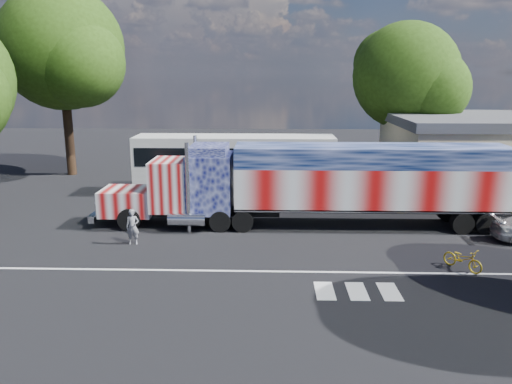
{
  "coord_description": "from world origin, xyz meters",
  "views": [
    {
      "loc": [
        0.76,
        -22.07,
        7.92
      ],
      "look_at": [
        0.0,
        3.0,
        1.9
      ],
      "focal_mm": 35.0,
      "sensor_mm": 36.0,
      "label": 1
    }
  ],
  "objects_px": {
    "bicycle": "(463,259)",
    "woman": "(133,227)",
    "semi_truck": "(319,182)",
    "coach_bus": "(235,164)",
    "tree_ne_a": "(408,77)",
    "tree_nw_a": "(63,49)"
  },
  "relations": [
    {
      "from": "coach_bus",
      "to": "tree_ne_a",
      "type": "height_order",
      "value": "tree_ne_a"
    },
    {
      "from": "bicycle",
      "to": "tree_nw_a",
      "type": "relative_size",
      "value": 0.12
    },
    {
      "from": "bicycle",
      "to": "woman",
      "type": "bearing_deg",
      "value": 131.32
    },
    {
      "from": "coach_bus",
      "to": "tree_nw_a",
      "type": "relative_size",
      "value": 0.92
    },
    {
      "from": "coach_bus",
      "to": "tree_ne_a",
      "type": "relative_size",
      "value": 1.15
    },
    {
      "from": "coach_bus",
      "to": "woman",
      "type": "xyz_separation_m",
      "value": [
        -4.08,
        -10.51,
        -1.15
      ]
    },
    {
      "from": "semi_truck",
      "to": "bicycle",
      "type": "relative_size",
      "value": 12.35
    },
    {
      "from": "bicycle",
      "to": "tree_nw_a",
      "type": "distance_m",
      "value": 31.71
    },
    {
      "from": "woman",
      "to": "tree_nw_a",
      "type": "bearing_deg",
      "value": 115.43
    },
    {
      "from": "semi_truck",
      "to": "tree_nw_a",
      "type": "xyz_separation_m",
      "value": [
        -18.21,
        13.09,
        7.29
      ]
    },
    {
      "from": "bicycle",
      "to": "coach_bus",
      "type": "bearing_deg",
      "value": 90.0
    },
    {
      "from": "bicycle",
      "to": "tree_ne_a",
      "type": "xyz_separation_m",
      "value": [
        1.93,
        17.69,
        7.18
      ]
    },
    {
      "from": "woman",
      "to": "tree_nw_a",
      "type": "relative_size",
      "value": 0.12
    },
    {
      "from": "semi_truck",
      "to": "coach_bus",
      "type": "relative_size",
      "value": 1.63
    },
    {
      "from": "semi_truck",
      "to": "tree_nw_a",
      "type": "distance_m",
      "value": 23.59
    },
    {
      "from": "semi_truck",
      "to": "woman",
      "type": "relative_size",
      "value": 12.74
    },
    {
      "from": "woman",
      "to": "tree_nw_a",
      "type": "xyz_separation_m",
      "value": [
        -9.22,
        16.3,
        8.81
      ]
    },
    {
      "from": "bicycle",
      "to": "tree_ne_a",
      "type": "relative_size",
      "value": 0.15
    },
    {
      "from": "tree_ne_a",
      "to": "tree_nw_a",
      "type": "height_order",
      "value": "tree_nw_a"
    },
    {
      "from": "tree_ne_a",
      "to": "tree_nw_a",
      "type": "distance_m",
      "value": 25.68
    },
    {
      "from": "coach_bus",
      "to": "tree_nw_a",
      "type": "bearing_deg",
      "value": 156.47
    },
    {
      "from": "coach_bus",
      "to": "tree_nw_a",
      "type": "distance_m",
      "value": 16.41
    }
  ]
}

